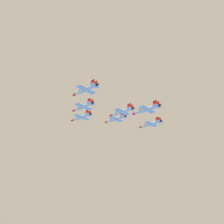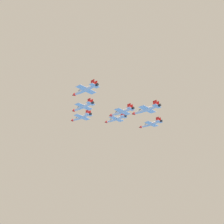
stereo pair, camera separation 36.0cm
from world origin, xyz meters
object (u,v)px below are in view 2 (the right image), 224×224
at_px(jet_trailing, 146,109).
at_px(jet_slot_rear, 122,112).
at_px(jet_lead, 81,117).
at_px(jet_left_outer, 85,90).
at_px(jet_left_wingman, 83,107).
at_px(jet_right_wingman, 116,119).
at_px(jet_right_outer, 151,124).

bearing_deg(jet_trailing, jet_slot_rear, -0.17).
bearing_deg(jet_lead, jet_slot_rear, 179.14).
bearing_deg(jet_lead, jet_left_outer, 138.78).
height_order(jet_left_wingman, jet_right_wingman, jet_right_wingman).
xyz_separation_m(jet_lead, jet_left_wingman, (11.07, -19.79, -2.66)).
distance_m(jet_lead, jet_trailing, 52.75).
relative_size(jet_left_wingman, jet_slot_rear, 0.99).
bearing_deg(jet_right_wingman, jet_left_wingman, 88.86).
bearing_deg(jet_left_wingman, jet_lead, -39.28).
height_order(jet_slot_rear, jet_trailing, jet_slot_rear).
xyz_separation_m(jet_lead, jet_right_wingman, (21.32, 7.74, -1.47)).
bearing_deg(jet_left_outer, jet_right_wingman, -68.73).
distance_m(jet_right_wingman, jet_slot_rear, 23.15).
height_order(jet_lead, jet_left_wingman, jet_lead).
distance_m(jet_left_wingman, jet_trailing, 38.21).
height_order(jet_lead, jet_slot_rear, jet_lead).
bearing_deg(jet_left_wingman, jet_right_wingman, -88.92).
height_order(jet_left_wingman, jet_right_outer, jet_left_wingman).
xyz_separation_m(jet_left_outer, jet_trailing, (26.44, 21.50, -6.51)).
xyz_separation_m(jet_left_wingman, jet_left_outer, (11.07, -19.79, -0.57)).
xyz_separation_m(jet_left_outer, jet_right_outer, (20.50, 55.07, -1.97)).
xyz_separation_m(jet_left_wingman, jet_slot_rear, (21.32, 7.74, -3.44)).
bearing_deg(jet_right_wingman, jet_left_outer, 110.27).
relative_size(jet_left_outer, jet_slot_rear, 1.02).
relative_size(jet_slot_rear, jet_trailing, 0.98).
distance_m(jet_lead, jet_right_wingman, 22.73).
relative_size(jet_left_wingman, jet_trailing, 0.97).
xyz_separation_m(jet_slot_rear, jet_trailing, (16.20, -6.03, -3.64)).
distance_m(jet_right_outer, jet_slot_rear, 29.39).
relative_size(jet_right_wingman, jet_trailing, 0.97).
height_order(jet_lead, jet_left_outer, jet_lead).
bearing_deg(jet_trailing, jet_left_wingman, 22.85).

